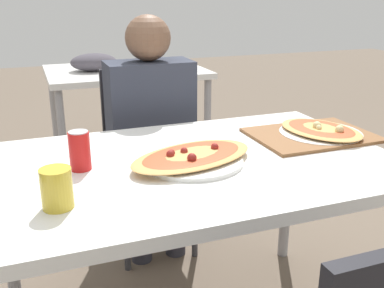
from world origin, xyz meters
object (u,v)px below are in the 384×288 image
at_px(soda_can, 80,151).
at_px(pizza_second, 321,131).
at_px(dining_table, 192,179).
at_px(person_seated, 151,122).
at_px(chair_far_seated, 146,151).
at_px(pizza_main, 192,157).
at_px(drink_glass, 57,188).

relative_size(soda_can, pizza_second, 0.32).
height_order(dining_table, soda_can, soda_can).
distance_m(dining_table, soda_can, 0.38).
xyz_separation_m(person_seated, pizza_second, (0.52, -0.57, 0.06)).
height_order(chair_far_seated, person_seated, person_seated).
bearing_deg(pizza_second, pizza_main, -170.24).
bearing_deg(drink_glass, pizza_second, 15.34).
bearing_deg(pizza_main, pizza_second, 9.76).
distance_m(dining_table, pizza_second, 0.57).
distance_m(chair_far_seated, pizza_second, 0.90).
distance_m(drink_glass, pizza_second, 1.05).
relative_size(dining_table, chair_far_seated, 1.51).
bearing_deg(chair_far_seated, pizza_main, 86.75).
xyz_separation_m(person_seated, pizza_main, (-0.04, -0.67, 0.06)).
height_order(dining_table, pizza_main, pizza_main).
bearing_deg(dining_table, soda_can, 171.87).
relative_size(person_seated, soda_can, 9.31).
distance_m(chair_far_seated, pizza_main, 0.82).
bearing_deg(pizza_second, dining_table, -171.93).
xyz_separation_m(dining_table, person_seated, (0.04, 0.65, 0.02)).
bearing_deg(pizza_second, chair_far_seated, 127.50).
relative_size(dining_table, pizza_main, 2.75).
distance_m(soda_can, drink_glass, 0.26).
bearing_deg(dining_table, chair_far_seated, 87.23).
height_order(pizza_main, soda_can, soda_can).
height_order(dining_table, drink_glass, drink_glass).
relative_size(pizza_main, drink_glass, 4.59).
distance_m(pizza_main, pizza_second, 0.58).
height_order(chair_far_seated, soda_can, chair_far_seated).
xyz_separation_m(dining_table, chair_far_seated, (0.04, 0.76, -0.16)).
relative_size(chair_far_seated, pizza_second, 2.30).
xyz_separation_m(pizza_main, pizza_second, (0.57, 0.10, -0.00)).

